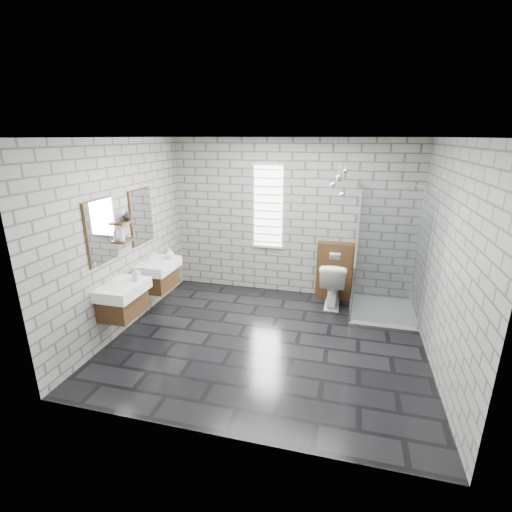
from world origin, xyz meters
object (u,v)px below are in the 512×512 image
at_px(cistern_panel, 334,271).
at_px(shower_enclosure, 378,286).
at_px(toilet, 333,283).
at_px(vanity_right, 156,267).
at_px(vanity_left, 120,290).

xyz_separation_m(cistern_panel, shower_enclosure, (0.70, -0.52, 0.00)).
bearing_deg(toilet, shower_enclosure, 160.72).
xyz_separation_m(shower_enclosure, toilet, (-0.70, 0.25, -0.12)).
xyz_separation_m(cistern_panel, toilet, (0.00, -0.27, -0.12)).
height_order(vanity_right, cistern_panel, vanity_right).
bearing_deg(shower_enclosure, vanity_right, -168.48).
bearing_deg(cistern_panel, vanity_left, -141.16).
distance_m(cistern_panel, shower_enclosure, 0.87).
bearing_deg(cistern_panel, toilet, -90.00).
bearing_deg(toilet, vanity_right, 19.21).
bearing_deg(vanity_left, vanity_right, 90.00).
bearing_deg(toilet, cistern_panel, -89.95).
height_order(vanity_left, vanity_right, same).
bearing_deg(shower_enclosure, cistern_panel, 143.59).
bearing_deg(vanity_right, vanity_left, -90.00).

